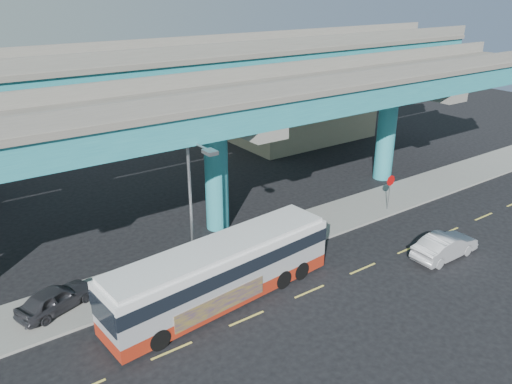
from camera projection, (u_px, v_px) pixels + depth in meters
ground at (306, 289)px, 26.51m from camera, size 120.00×120.00×0.00m
sidewalk at (248, 247)px, 30.64m from camera, size 70.00×4.00×0.15m
lane_markings at (309, 291)px, 26.28m from camera, size 58.00×0.12×0.01m
viaduct at (213, 90)px, 29.88m from camera, size 52.00×12.40×11.70m
building_beige at (296, 103)px, 52.08m from camera, size 14.00×10.23×7.00m
transit_bus at (222, 270)px, 24.95m from camera, size 12.72×3.85×3.22m
sedan at (445, 246)px, 29.36m from camera, size 1.60×4.50×1.48m
parked_car at (55, 299)px, 24.32m from camera, size 3.94×4.78×1.30m
street_lamp at (195, 194)px, 24.63m from camera, size 0.50×2.63×8.13m
stop_sign at (390, 185)px, 34.83m from camera, size 0.78×0.08×2.60m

